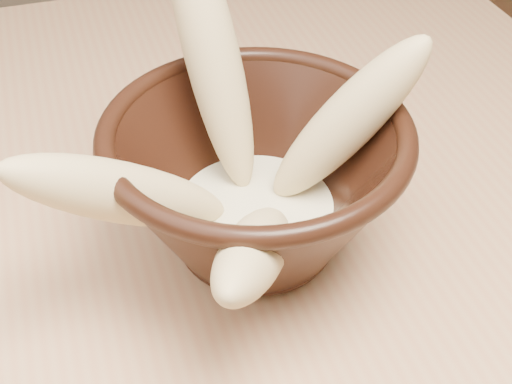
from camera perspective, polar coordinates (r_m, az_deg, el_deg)
table at (r=0.70m, az=-16.86°, el=-6.17°), size 1.20×0.80×0.75m
bowl at (r=0.53m, az=0.00°, el=0.86°), size 0.23×0.23×0.12m
milk_puddle at (r=0.55m, az=0.00°, el=-1.56°), size 0.13×0.13×0.02m
banana_upright at (r=0.54m, az=-3.57°, el=11.01°), size 0.07×0.14×0.21m
banana_left at (r=0.49m, az=-10.51°, el=-0.07°), size 0.18×0.09×0.14m
banana_right at (r=0.53m, az=7.34°, el=5.65°), size 0.14×0.07×0.16m
banana_front at (r=0.46m, az=-0.16°, el=-4.83°), size 0.12×0.16×0.11m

